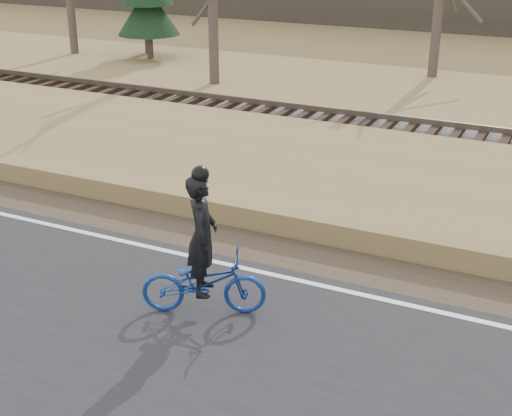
% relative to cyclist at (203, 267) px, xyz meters
% --- Properties ---
extents(ground, '(120.00, 120.00, 0.00)m').
position_rel_cyclist_xyz_m(ground, '(-4.70, 1.34, -0.82)').
color(ground, olive).
rests_on(ground, ground).
extents(edge_line, '(120.00, 0.12, 0.01)m').
position_rel_cyclist_xyz_m(edge_line, '(-4.70, 1.54, -0.76)').
color(edge_line, silver).
rests_on(edge_line, road).
extents(shoulder, '(120.00, 1.60, 0.04)m').
position_rel_cyclist_xyz_m(shoulder, '(-4.70, 2.54, -0.80)').
color(shoulder, '#473A2B').
rests_on(shoulder, ground).
extents(embankment, '(120.00, 5.00, 0.44)m').
position_rel_cyclist_xyz_m(embankment, '(-4.70, 5.54, -0.60)').
color(embankment, olive).
rests_on(embankment, ground).
extents(ballast, '(120.00, 3.00, 0.45)m').
position_rel_cyclist_xyz_m(ballast, '(-4.70, 9.34, -0.60)').
color(ballast, slate).
rests_on(ballast, ground).
extents(railroad, '(120.00, 2.40, 0.29)m').
position_rel_cyclist_xyz_m(railroad, '(-4.70, 9.34, -0.30)').
color(railroad, black).
rests_on(railroad, ballast).
extents(cyclist, '(2.00, 1.36, 2.38)m').
position_rel_cyclist_xyz_m(cyclist, '(0.00, 0.00, 0.00)').
color(cyclist, navy).
rests_on(cyclist, road).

